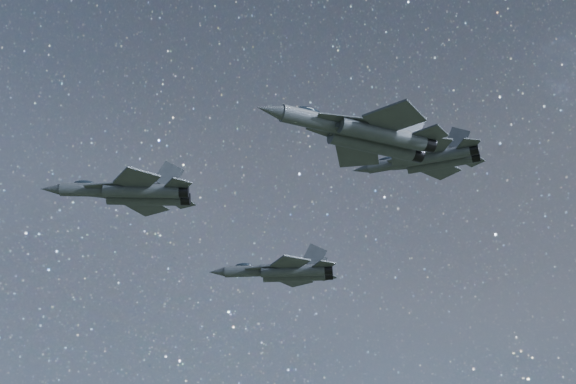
{
  "coord_description": "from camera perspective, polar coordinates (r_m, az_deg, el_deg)",
  "views": [
    {
      "loc": [
        -2.43,
        -73.81,
        106.17
      ],
      "look_at": [
        -1.39,
        1.71,
        144.12
      ],
      "focal_mm": 42.0,
      "sensor_mm": 36.0,
      "label": 1
    }
  ],
  "objects": [
    {
      "name": "jet_lead",
      "position": [
        86.19,
        -13.16,
        -0.03
      ],
      "size": [
        19.24,
        13.69,
        4.9
      ],
      "rotation": [
        0.0,
        0.0,
        0.03
      ],
      "color": "#31383E"
    },
    {
      "name": "jet_right",
      "position": [
        69.64,
        6.4,
        4.94
      ],
      "size": [
        19.94,
        13.21,
        5.08
      ],
      "rotation": [
        0.0,
        0.0,
        0.38
      ],
      "color": "#31383E"
    },
    {
      "name": "jet_slot",
      "position": [
        82.77,
        11.71,
        2.71
      ],
      "size": [
        15.99,
        10.61,
        4.07
      ],
      "rotation": [
        0.0,
        0.0,
        -0.37
      ],
      "color": "#31383E"
    },
    {
      "name": "jet_left",
      "position": [
        103.89,
        -0.4,
        -6.75
      ],
      "size": [
        20.15,
        14.12,
        5.08
      ],
      "rotation": [
        0.0,
        0.0,
        -0.1
      ],
      "color": "#31383E"
    }
  ]
}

